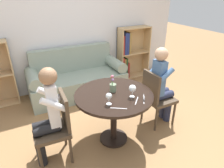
% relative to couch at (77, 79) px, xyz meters
% --- Properties ---
extents(ground_plane, '(16.00, 16.00, 0.00)m').
position_rel_couch_xyz_m(ground_plane, '(0.00, -1.59, -0.31)').
color(ground_plane, olive).
extents(back_wall, '(5.20, 0.05, 2.70)m').
position_rel_couch_xyz_m(back_wall, '(0.00, 0.42, 1.04)').
color(back_wall, silver).
rests_on(back_wall, ground_plane).
extents(round_table, '(1.03, 1.03, 0.76)m').
position_rel_couch_xyz_m(round_table, '(0.00, -1.59, 0.31)').
color(round_table, black).
rests_on(round_table, ground_plane).
extents(couch, '(1.89, 0.80, 0.92)m').
position_rel_couch_xyz_m(couch, '(0.00, 0.00, 0.00)').
color(couch, gray).
rests_on(couch, ground_plane).
extents(bookshelf_right, '(0.76, 0.28, 1.19)m').
position_rel_couch_xyz_m(bookshelf_right, '(1.39, 0.27, 0.28)').
color(bookshelf_right, tan).
rests_on(bookshelf_right, ground_plane).
extents(chair_left, '(0.44, 0.44, 0.90)m').
position_rel_couch_xyz_m(chair_left, '(-0.77, -1.55, 0.18)').
color(chair_left, '#473828').
rests_on(chair_left, ground_plane).
extents(chair_right, '(0.42, 0.42, 0.90)m').
position_rel_couch_xyz_m(chair_right, '(0.77, -1.54, 0.18)').
color(chair_right, '#473828').
rests_on(chair_right, ground_plane).
extents(person_left, '(0.43, 0.36, 1.25)m').
position_rel_couch_xyz_m(person_left, '(-0.85, -1.54, 0.35)').
color(person_left, black).
rests_on(person_left, ground_plane).
extents(person_right, '(0.42, 0.34, 1.26)m').
position_rel_couch_xyz_m(person_right, '(0.86, -1.54, 0.35)').
color(person_right, '#282D47').
rests_on(person_right, ground_plane).
extents(wine_glass_left, '(0.07, 0.07, 0.15)m').
position_rel_couch_xyz_m(wine_glass_left, '(-0.17, -1.79, 0.55)').
color(wine_glass_left, white).
rests_on(wine_glass_left, round_table).
extents(wine_glass_right, '(0.09, 0.09, 0.17)m').
position_rel_couch_xyz_m(wine_glass_right, '(0.17, -1.77, 0.56)').
color(wine_glass_right, white).
rests_on(wine_glass_right, round_table).
extents(flower_vase, '(0.09, 0.09, 0.24)m').
position_rel_couch_xyz_m(flower_vase, '(0.02, -1.52, 0.52)').
color(flower_vase, gray).
rests_on(flower_vase, round_table).
extents(knife_left_setting, '(0.14, 0.15, 0.00)m').
position_rel_couch_xyz_m(knife_left_setting, '(0.17, -1.88, 0.45)').
color(knife_left_setting, silver).
rests_on(knife_left_setting, round_table).
extents(fork_left_setting, '(0.16, 0.11, 0.00)m').
position_rel_couch_xyz_m(fork_left_setting, '(-0.11, -1.92, 0.45)').
color(fork_left_setting, silver).
rests_on(fork_left_setting, round_table).
extents(knife_right_setting, '(0.12, 0.16, 0.00)m').
position_rel_couch_xyz_m(knife_right_setting, '(0.28, -1.87, 0.45)').
color(knife_right_setting, silver).
rests_on(knife_right_setting, round_table).
extents(fork_right_setting, '(0.12, 0.16, 0.00)m').
position_rel_couch_xyz_m(fork_right_setting, '(0.26, -1.90, 0.45)').
color(fork_right_setting, silver).
rests_on(fork_right_setting, round_table).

